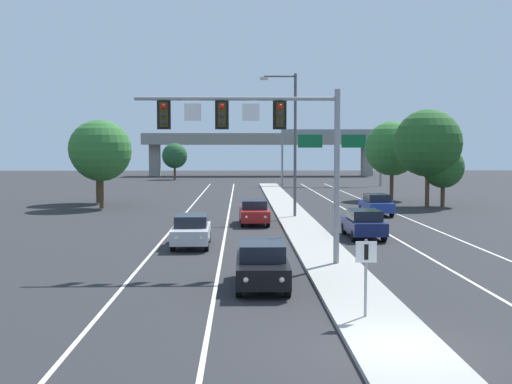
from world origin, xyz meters
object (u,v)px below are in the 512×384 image
car_oncoming_silver (191,230)px  street_lamp_median (292,136)px  tree_far_left_b (97,149)px  tree_far_left_c (101,151)px  median_sign_post (366,266)px  car_oncoming_red (254,212)px  tree_far_left_a (175,156)px  car_receding_blue (376,204)px  tree_far_right_b (428,143)px  overhead_signal_mast (265,134)px  car_receding_navy (364,223)px  tree_far_right_c (443,167)px  highway_sign_gantry (332,139)px  car_oncoming_black (262,264)px  tree_far_right_a (392,149)px

car_oncoming_silver → street_lamp_median: bearing=64.9°
tree_far_left_b → tree_far_left_c: bearing=-74.7°
median_sign_post → street_lamp_median: 27.62m
median_sign_post → street_lamp_median: bearing=89.8°
street_lamp_median → tree_far_left_c: size_ratio=1.38×
car_oncoming_red → tree_far_left_a: (-11.32, 61.23, 2.98)m
car_receding_blue → tree_far_right_b: tree_far_right_b is taller
overhead_signal_mast → tree_far_left_a: overhead_signal_mast is taller
car_receding_navy → tree_far_right_c: bearing=61.4°
highway_sign_gantry → tree_far_left_b: (-24.86, -26.01, -1.30)m
median_sign_post → car_oncoming_black: (-2.78, 4.65, -0.77)m
overhead_signal_mast → car_oncoming_red: 15.78m
highway_sign_gantry → tree_far_left_b: bearing=-133.7°
car_oncoming_black → tree_far_right_b: 35.12m
median_sign_post → tree_far_right_a: tree_far_right_a is taller
tree_far_left_b → tree_far_right_b: size_ratio=0.90×
overhead_signal_mast → car_receding_navy: overhead_signal_mast is taller
car_receding_blue → highway_sign_gantry: (1.94, 37.04, 5.34)m
street_lamp_median → car_receding_blue: (6.44, 2.01, -4.97)m
car_receding_blue → street_lamp_median: bearing=-162.6°
median_sign_post → car_receding_navy: bearing=79.3°
street_lamp_median → car_receding_blue: street_lamp_median is taller
car_oncoming_silver → car_receding_navy: bearing=17.1°
car_oncoming_silver → tree_far_right_c: (19.70, 21.98, 2.51)m
car_oncoming_black → tree_far_right_b: bearing=64.3°
car_oncoming_red → car_receding_blue: size_ratio=1.01×
overhead_signal_mast → tree_far_left_b: bearing=113.5°
overhead_signal_mast → tree_far_right_a: (13.55, 34.88, -0.61)m
car_oncoming_silver → car_receding_navy: (9.24, 2.84, 0.00)m
overhead_signal_mast → tree_far_left_a: bearing=98.5°
car_oncoming_black → tree_far_right_c: (16.48, 31.61, 2.51)m
tree_far_left_b → car_oncoming_red: bearing=-50.6°
car_oncoming_red → tree_far_left_c: size_ratio=0.62×
tree_far_left_b → tree_far_left_a: tree_far_left_b is taller
overhead_signal_mast → tree_far_right_c: 32.19m
median_sign_post → car_oncoming_red: 23.77m
tree_far_right_c → tree_far_right_b: bearing=-171.1°
car_oncoming_silver → car_receding_navy: same height
car_receding_navy → tree_far_left_b: size_ratio=0.60×
car_oncoming_silver → tree_far_right_c: size_ratio=0.88×
median_sign_post → tree_far_right_a: size_ratio=0.29×
tree_far_right_b → tree_far_left_b: bearing=171.5°
car_oncoming_silver → tree_far_right_a: (17.01, 29.16, 4.10)m
car_receding_navy → tree_far_right_b: 21.47m
street_lamp_median → car_oncoming_silver: bearing=-115.1°
car_oncoming_red → tree_far_left_a: 62.33m
tree_far_left_b → tree_far_left_a: 44.57m
street_lamp_median → tree_far_left_a: bearing=103.7°
overhead_signal_mast → median_sign_post: size_ratio=3.83×
car_oncoming_silver → tree_far_right_a: 34.00m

